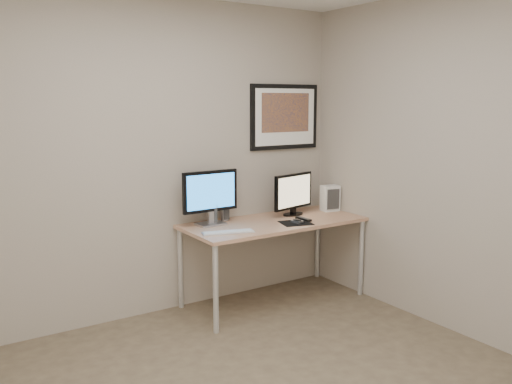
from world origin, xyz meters
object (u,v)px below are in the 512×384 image
(desk, at_px, (274,228))
(speaker_right, at_px, (225,211))
(keyboard, at_px, (228,232))
(monitor_tv, at_px, (293,193))
(fan_unit, at_px, (330,198))
(framed_art, at_px, (285,117))
(speaker_left, at_px, (212,213))
(monitor_large, at_px, (210,195))

(desk, bearing_deg, speaker_right, 143.30)
(speaker_right, relative_size, keyboard, 0.42)
(monitor_tv, xyz_separation_m, fan_unit, (0.42, -0.03, -0.08))
(framed_art, xyz_separation_m, monitor_tv, (-0.06, -0.23, -0.69))
(desk, height_order, keyboard, keyboard)
(desk, distance_m, speaker_left, 0.56)
(monitor_large, relative_size, speaker_right, 2.91)
(monitor_large, xyz_separation_m, monitor_tv, (0.83, -0.06, -0.05))
(desk, height_order, monitor_large, monitor_large)
(fan_unit, bearing_deg, keyboard, -158.07)
(speaker_right, bearing_deg, monitor_large, -152.57)
(framed_art, relative_size, fan_unit, 3.07)
(monitor_large, relative_size, fan_unit, 2.09)
(keyboard, distance_m, fan_unit, 1.29)
(monitor_large, distance_m, fan_unit, 1.26)
(keyboard, bearing_deg, framed_art, 44.09)
(monitor_tv, height_order, fan_unit, monitor_tv)
(desk, xyz_separation_m, speaker_left, (-0.50, 0.20, 0.16))
(monitor_large, bearing_deg, fan_unit, -5.72)
(monitor_large, xyz_separation_m, speaker_right, (0.19, 0.09, -0.17))
(desk, bearing_deg, framed_art, 43.46)
(monitor_large, distance_m, speaker_right, 0.27)
(monitor_large, bearing_deg, speaker_left, 38.83)
(speaker_left, bearing_deg, desk, -13.03)
(speaker_right, distance_m, keyboard, 0.47)
(desk, relative_size, speaker_right, 9.14)
(framed_art, relative_size, monitor_large, 1.47)
(framed_art, bearing_deg, fan_unit, -35.15)
(speaker_left, bearing_deg, speaker_right, 30.08)
(speaker_left, height_order, speaker_right, speaker_left)
(monitor_tv, bearing_deg, monitor_large, 162.19)
(framed_art, xyz_separation_m, keyboard, (-0.90, -0.49, -0.88))
(monitor_tv, bearing_deg, keyboard, -176.29)
(framed_art, relative_size, keyboard, 1.80)
(monitor_large, bearing_deg, framed_art, 8.86)
(desk, distance_m, monitor_tv, 0.41)
(desk, height_order, speaker_right, speaker_right)
(keyboard, relative_size, fan_unit, 1.70)
(framed_art, bearing_deg, desk, -136.54)
(monitor_large, bearing_deg, speaker_right, 23.96)
(speaker_left, relative_size, keyboard, 0.45)
(desk, distance_m, monitor_large, 0.65)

